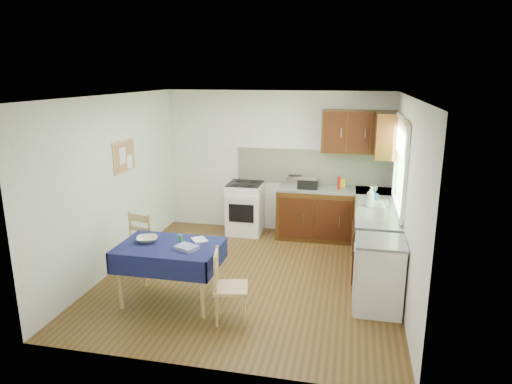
% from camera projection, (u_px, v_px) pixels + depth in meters
% --- Properties ---
extents(floor, '(4.20, 4.20, 0.00)m').
position_uv_depth(floor, '(250.00, 277.00, 6.43)').
color(floor, '#4B3414').
rests_on(floor, ground).
extents(ceiling, '(4.00, 4.20, 0.02)m').
position_uv_depth(ceiling, '(250.00, 96.00, 5.80)').
color(ceiling, white).
rests_on(ceiling, wall_back).
extents(wall_back, '(4.00, 0.02, 2.50)m').
position_uv_depth(wall_back, '(276.00, 162.00, 8.10)').
color(wall_back, silver).
rests_on(wall_back, ground).
extents(wall_front, '(4.00, 0.02, 2.50)m').
position_uv_depth(wall_front, '(198.00, 248.00, 4.12)').
color(wall_front, silver).
rests_on(wall_front, ground).
extents(wall_left, '(0.02, 4.20, 2.50)m').
position_uv_depth(wall_left, '(114.00, 184.00, 6.52)').
color(wall_left, white).
rests_on(wall_left, ground).
extents(wall_right, '(0.02, 4.20, 2.50)m').
position_uv_depth(wall_right, '(406.00, 200.00, 5.70)').
color(wall_right, silver).
rests_on(wall_right, ground).
extents(base_cabinets, '(1.90, 2.30, 0.86)m').
position_uv_depth(base_cabinets, '(351.00, 226.00, 7.23)').
color(base_cabinets, '#301B08').
rests_on(base_cabinets, ground).
extents(worktop_back, '(1.90, 0.60, 0.04)m').
position_uv_depth(worktop_back, '(334.00, 190.00, 7.69)').
color(worktop_back, slate).
rests_on(worktop_back, base_cabinets).
extents(worktop_right, '(0.60, 1.70, 0.04)m').
position_uv_depth(worktop_right, '(377.00, 211.00, 6.47)').
color(worktop_right, slate).
rests_on(worktop_right, base_cabinets).
extents(worktop_corner, '(0.60, 0.60, 0.04)m').
position_uv_depth(worktop_corner, '(374.00, 192.00, 7.56)').
color(worktop_corner, slate).
rests_on(worktop_corner, base_cabinets).
extents(splashback, '(2.70, 0.02, 0.60)m').
position_uv_depth(splashback, '(313.00, 167.00, 7.96)').
color(splashback, white).
rests_on(splashback, wall_back).
extents(upper_cabinets, '(1.20, 0.85, 0.70)m').
position_uv_depth(upper_cabinets, '(367.00, 133.00, 7.35)').
color(upper_cabinets, '#301B08').
rests_on(upper_cabinets, wall_back).
extents(stove, '(0.60, 0.61, 0.92)m').
position_uv_depth(stove, '(245.00, 208.00, 8.11)').
color(stove, white).
rests_on(stove, ground).
extents(window, '(0.04, 1.48, 1.26)m').
position_uv_depth(window, '(401.00, 158.00, 6.27)').
color(window, '#315924').
rests_on(window, wall_right).
extents(fridge, '(0.58, 0.60, 0.89)m').
position_uv_depth(fridge, '(379.00, 275.00, 5.45)').
color(fridge, white).
rests_on(fridge, ground).
extents(corkboard, '(0.04, 0.62, 0.47)m').
position_uv_depth(corkboard, '(124.00, 156.00, 6.71)').
color(corkboard, tan).
rests_on(corkboard, wall_left).
extents(dining_table, '(1.24, 0.84, 0.75)m').
position_uv_depth(dining_table, '(170.00, 253.00, 5.60)').
color(dining_table, '#0F0E3A').
rests_on(dining_table, ground).
extents(chair_far, '(0.50, 0.50, 0.93)m').
position_uv_depth(chair_far, '(147.00, 241.00, 6.43)').
color(chair_far, tan).
rests_on(chair_far, ground).
extents(chair_near, '(0.45, 0.45, 0.86)m').
position_uv_depth(chair_near, '(227.00, 284.00, 5.19)').
color(chair_near, tan).
rests_on(chair_near, ground).
extents(toaster, '(0.27, 0.16, 0.20)m').
position_uv_depth(toaster, '(295.00, 181.00, 7.79)').
color(toaster, silver).
rests_on(toaster, worktop_back).
extents(sandwich_press, '(0.33, 0.29, 0.19)m').
position_uv_depth(sandwich_press, '(308.00, 182.00, 7.70)').
color(sandwich_press, black).
rests_on(sandwich_press, worktop_back).
extents(sauce_bottle, '(0.05, 0.05, 0.22)m').
position_uv_depth(sauce_bottle, '(339.00, 183.00, 7.59)').
color(sauce_bottle, red).
rests_on(sauce_bottle, worktop_back).
extents(yellow_packet, '(0.11, 0.07, 0.14)m').
position_uv_depth(yellow_packet, '(342.00, 183.00, 7.77)').
color(yellow_packet, gold).
rests_on(yellow_packet, worktop_back).
extents(dish_rack, '(0.46, 0.35, 0.22)m').
position_uv_depth(dish_rack, '(373.00, 202.00, 6.80)').
color(dish_rack, gray).
rests_on(dish_rack, worktop_right).
extents(kettle, '(0.16, 0.16, 0.27)m').
position_uv_depth(kettle, '(379.00, 212.00, 5.96)').
color(kettle, white).
rests_on(kettle, worktop_right).
extents(cup, '(0.14, 0.14, 0.09)m').
position_uv_depth(cup, '(374.00, 189.00, 7.48)').
color(cup, silver).
rests_on(cup, worktop_back).
extents(soap_bottle_a, '(0.16, 0.16, 0.30)m').
position_uv_depth(soap_bottle_a, '(370.00, 197.00, 6.58)').
color(soap_bottle_a, white).
rests_on(soap_bottle_a, worktop_right).
extents(soap_bottle_b, '(0.11, 0.11, 0.17)m').
position_uv_depth(soap_bottle_b, '(375.00, 195.00, 6.92)').
color(soap_bottle_b, blue).
rests_on(soap_bottle_b, worktop_right).
extents(soap_bottle_c, '(0.20, 0.20, 0.18)m').
position_uv_depth(soap_bottle_c, '(379.00, 213.00, 6.02)').
color(soap_bottle_c, green).
rests_on(soap_bottle_c, worktop_right).
extents(plate_bowl, '(0.33, 0.33, 0.06)m').
position_uv_depth(plate_bowl, '(147.00, 239.00, 5.67)').
color(plate_bowl, beige).
rests_on(plate_bowl, dining_table).
extents(book, '(0.27, 0.28, 0.02)m').
position_uv_depth(book, '(193.00, 241.00, 5.68)').
color(book, white).
rests_on(book, dining_table).
extents(spice_jar, '(0.04, 0.04, 0.09)m').
position_uv_depth(spice_jar, '(180.00, 239.00, 5.66)').
color(spice_jar, '#258B2C').
rests_on(spice_jar, dining_table).
extents(tea_towel, '(0.31, 0.28, 0.05)m').
position_uv_depth(tea_towel, '(186.00, 248.00, 5.43)').
color(tea_towel, '#2F2998').
rests_on(tea_towel, dining_table).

